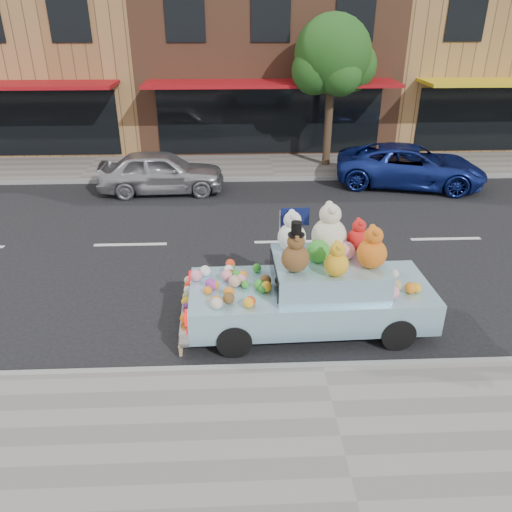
{
  "coord_description": "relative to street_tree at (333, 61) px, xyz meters",
  "views": [
    {
      "loc": [
        -1.35,
        -11.39,
        5.29
      ],
      "look_at": [
        -1.0,
        -3.28,
        1.25
      ],
      "focal_mm": 35.0,
      "sensor_mm": 36.0,
      "label": 1
    }
  ],
  "objects": [
    {
      "name": "storefront_mid",
      "position": [
        -2.03,
        5.42,
        -0.05
      ],
      "size": [
        10.0,
        9.8,
        7.3
      ],
      "color": "brown",
      "rests_on": "ground"
    },
    {
      "name": "art_car",
      "position": [
        -2.04,
        -10.24,
        -2.88
      ],
      "size": [
        4.53,
        1.88,
        2.27
      ],
      "rotation": [
        0.0,
        0.0,
        0.03
      ],
      "color": "black",
      "rests_on": "ground"
    },
    {
      "name": "street_tree",
      "position": [
        0.0,
        0.0,
        0.0
      ],
      "size": [
        3.0,
        2.7,
        5.22
      ],
      "color": "#38281C",
      "rests_on": "ground"
    },
    {
      "name": "car_silver",
      "position": [
        -5.71,
        -2.56,
        -3.03
      ],
      "size": [
        3.97,
        1.69,
        1.34
      ],
      "primitive_type": "imported",
      "rotation": [
        0.0,
        0.0,
        1.6
      ],
      "color": "#B0B0B5",
      "rests_on": "ground"
    },
    {
      "name": "storefront_left",
      "position": [
        -12.03,
        5.42,
        -0.05
      ],
      "size": [
        10.0,
        9.8,
        7.3
      ],
      "color": "#A47744",
      "rests_on": "ground"
    },
    {
      "name": "near_kerb",
      "position": [
        -2.03,
        -11.55,
        -3.63
      ],
      "size": [
        60.0,
        0.12,
        0.13
      ],
      "primitive_type": "cube",
      "color": "gray",
      "rests_on": "ground"
    },
    {
      "name": "far_sidewalk",
      "position": [
        -2.03,
        -0.05,
        -3.63
      ],
      "size": [
        60.0,
        3.0,
        0.12
      ],
      "primitive_type": "cube",
      "color": "gray",
      "rests_on": "ground"
    },
    {
      "name": "car_blue",
      "position": [
        2.36,
        -2.23,
        -3.03
      ],
      "size": [
        5.16,
        3.31,
        1.32
      ],
      "primitive_type": "imported",
      "rotation": [
        0.0,
        0.0,
        1.32
      ],
      "color": "navy",
      "rests_on": "ground"
    },
    {
      "name": "far_kerb",
      "position": [
        -2.03,
        -1.55,
        -3.63
      ],
      "size": [
        60.0,
        0.12,
        0.13
      ],
      "primitive_type": "cube",
      "color": "gray",
      "rests_on": "ground"
    },
    {
      "name": "near_sidewalk",
      "position": [
        -2.03,
        -13.05,
        -3.63
      ],
      "size": [
        60.0,
        3.0,
        0.12
      ],
      "primitive_type": "cube",
      "color": "gray",
      "rests_on": "ground"
    },
    {
      "name": "storefront_right",
      "position": [
        7.97,
        5.42,
        -0.05
      ],
      "size": [
        10.0,
        9.8,
        7.3
      ],
      "color": "#A47744",
      "rests_on": "ground"
    },
    {
      "name": "ground",
      "position": [
        -2.03,
        -6.55,
        -3.69
      ],
      "size": [
        120.0,
        120.0,
        0.0
      ],
      "primitive_type": "plane",
      "color": "black",
      "rests_on": "ground"
    }
  ]
}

